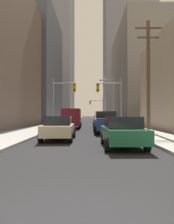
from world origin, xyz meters
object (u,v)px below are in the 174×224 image
object	(u,v)px
sedan_beige	(59,128)
traffic_signal_near_right	(110,95)
traffic_signal_far_right	(97,106)
cargo_van_maroon	(72,117)
pickup_truck_blue	(106,122)
traffic_signal_near_left	(63,95)
sedan_red	(101,121)
sedan_green	(122,132)

from	to	relation	value
sedan_beige	traffic_signal_near_right	distance (m)	13.60
sedan_beige	traffic_signal_near_right	size ratio (longest dim) A/B	0.71
traffic_signal_far_right	traffic_signal_near_right	bearing A→B (deg)	-89.44
cargo_van_maroon	pickup_truck_blue	bearing A→B (deg)	-60.86
traffic_signal_near_left	traffic_signal_far_right	size ratio (longest dim) A/B	1.00
pickup_truck_blue	cargo_van_maroon	world-z (taller)	cargo_van_maroon
sedan_beige	cargo_van_maroon	bearing A→B (deg)	90.36
traffic_signal_far_right	sedan_beige	bearing A→B (deg)	-95.31
pickup_truck_blue	sedan_beige	distance (m)	6.27
traffic_signal_near_left	traffic_signal_near_right	xyz separation A→B (m)	(5.74, 0.00, 0.01)
traffic_signal_near_right	traffic_signal_far_right	distance (m)	32.85
traffic_signal_near_right	cargo_van_maroon	bearing A→B (deg)	-169.11
pickup_truck_blue	traffic_signal_near_right	bearing A→B (deg)	81.32
cargo_van_maroon	sedan_red	world-z (taller)	cargo_van_maroon
pickup_truck_blue	traffic_signal_far_right	world-z (taller)	traffic_signal_far_right
cargo_van_maroon	traffic_signal_far_right	xyz separation A→B (m)	(4.27, 33.73, 2.75)
cargo_van_maroon	sedan_green	xyz separation A→B (m)	(3.64, -14.56, -0.52)
sedan_red	traffic_signal_near_left	world-z (taller)	traffic_signal_near_left
cargo_van_maroon	traffic_signal_near_left	xyz separation A→B (m)	(-1.14, 0.88, 2.71)
sedan_red	cargo_van_maroon	bearing A→B (deg)	-142.86
sedan_green	traffic_signal_near_left	bearing A→B (deg)	107.20
sedan_green	sedan_beige	xyz separation A→B (m)	(-3.57, 3.04, 0.00)
pickup_truck_blue	cargo_van_maroon	xyz separation A→B (m)	(-3.50, 6.28, 0.35)
sedan_beige	sedan_red	size ratio (longest dim) A/B	1.00
traffic_signal_near_left	traffic_signal_far_right	world-z (taller)	same
cargo_van_maroon	sedan_red	bearing A→B (deg)	37.14
traffic_signal_near_left	traffic_signal_far_right	bearing A→B (deg)	80.64
pickup_truck_blue	traffic_signal_near_right	xyz separation A→B (m)	(1.09, 7.17, 3.07)
sedan_red	traffic_signal_near_left	xyz separation A→B (m)	(-4.65, -1.77, 3.22)
sedan_green	sedan_beige	size ratio (longest dim) A/B	1.00
sedan_red	traffic_signal_near_left	bearing A→B (deg)	-159.15
traffic_signal_near_right	traffic_signal_near_left	bearing A→B (deg)	-180.00
pickup_truck_blue	sedan_red	distance (m)	8.94
cargo_van_maroon	traffic_signal_near_right	xyz separation A→B (m)	(4.60, 0.88, 2.72)
cargo_van_maroon	traffic_signal_near_right	distance (m)	5.41
sedan_beige	sedan_red	xyz separation A→B (m)	(3.43, 14.18, 0.00)
sedan_green	traffic_signal_near_right	xyz separation A→B (m)	(0.96, 15.45, 3.24)
sedan_green	sedan_red	world-z (taller)	same
pickup_truck_blue	traffic_signal_near_right	world-z (taller)	traffic_signal_near_right
traffic_signal_near_left	pickup_truck_blue	bearing A→B (deg)	-57.05
sedan_beige	traffic_signal_far_right	xyz separation A→B (m)	(4.20, 45.26, 3.27)
sedan_green	sedan_beige	world-z (taller)	same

